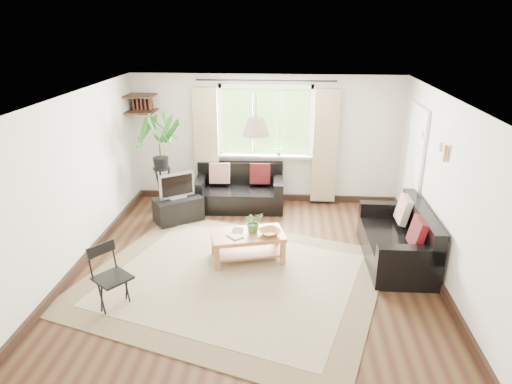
# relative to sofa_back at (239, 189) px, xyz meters

# --- Properties ---
(floor) EXTENTS (5.50, 5.50, 0.00)m
(floor) POSITION_rel_sofa_back_xyz_m (0.45, -2.29, -0.38)
(floor) COLOR black
(floor) RESTS_ON ground
(ceiling) EXTENTS (5.50, 5.50, 0.00)m
(ceiling) POSITION_rel_sofa_back_xyz_m (0.45, -2.29, 2.02)
(ceiling) COLOR white
(ceiling) RESTS_ON floor
(wall_back) EXTENTS (5.00, 0.02, 2.40)m
(wall_back) POSITION_rel_sofa_back_xyz_m (0.45, 0.46, 0.82)
(wall_back) COLOR silver
(wall_back) RESTS_ON floor
(wall_front) EXTENTS (5.00, 0.02, 2.40)m
(wall_front) POSITION_rel_sofa_back_xyz_m (0.45, -5.04, 0.82)
(wall_front) COLOR silver
(wall_front) RESTS_ON floor
(wall_left) EXTENTS (0.02, 5.50, 2.40)m
(wall_left) POSITION_rel_sofa_back_xyz_m (-2.05, -2.29, 0.82)
(wall_left) COLOR silver
(wall_left) RESTS_ON floor
(wall_right) EXTENTS (0.02, 5.50, 2.40)m
(wall_right) POSITION_rel_sofa_back_xyz_m (2.95, -2.29, 0.82)
(wall_right) COLOR silver
(wall_right) RESTS_ON floor
(rug) EXTENTS (4.59, 4.23, 0.02)m
(rug) POSITION_rel_sofa_back_xyz_m (0.17, -2.52, -0.37)
(rug) COLOR beige
(rug) RESTS_ON floor
(window) EXTENTS (2.50, 0.16, 2.16)m
(window) POSITION_rel_sofa_back_xyz_m (0.45, 0.42, 1.17)
(window) COLOR white
(window) RESTS_ON wall_back
(door) EXTENTS (0.06, 0.96, 2.06)m
(door) POSITION_rel_sofa_back_xyz_m (2.92, -0.59, 0.62)
(door) COLOR silver
(door) RESTS_ON wall_right
(corner_shelf) EXTENTS (0.50, 0.50, 0.34)m
(corner_shelf) POSITION_rel_sofa_back_xyz_m (-1.80, 0.21, 1.51)
(corner_shelf) COLOR black
(corner_shelf) RESTS_ON wall_back
(pendant_lamp) EXTENTS (0.36, 0.36, 0.54)m
(pendant_lamp) POSITION_rel_sofa_back_xyz_m (0.45, -1.89, 1.67)
(pendant_lamp) COLOR beige
(pendant_lamp) RESTS_ON ceiling
(wall_sconce) EXTENTS (0.12, 0.12, 0.28)m
(wall_sconce) POSITION_rel_sofa_back_xyz_m (2.88, -1.99, 1.36)
(wall_sconce) COLOR beige
(wall_sconce) RESTS_ON wall_right
(sofa_back) EXTENTS (1.64, 0.87, 0.76)m
(sofa_back) POSITION_rel_sofa_back_xyz_m (0.00, 0.00, 0.00)
(sofa_back) COLOR black
(sofa_back) RESTS_ON floor
(sofa_right) EXTENTS (1.69, 0.86, 0.79)m
(sofa_right) POSITION_rel_sofa_back_xyz_m (2.47, -1.81, 0.02)
(sofa_right) COLOR black
(sofa_right) RESTS_ON floor
(coffee_table) EXTENTS (1.15, 0.82, 0.43)m
(coffee_table) POSITION_rel_sofa_back_xyz_m (0.34, -1.95, -0.16)
(coffee_table) COLOR brown
(coffee_table) RESTS_ON floor
(table_plant) EXTENTS (0.36, 0.35, 0.31)m
(table_plant) POSITION_rel_sofa_back_xyz_m (0.42, -1.88, 0.20)
(table_plant) COLOR #3C6D2B
(table_plant) RESTS_ON coffee_table
(bowl) EXTENTS (0.42, 0.42, 0.08)m
(bowl) POSITION_rel_sofa_back_xyz_m (0.65, -1.96, 0.09)
(bowl) COLOR #A57938
(bowl) RESTS_ON coffee_table
(book_a) EXTENTS (0.28, 0.28, 0.02)m
(book_a) POSITION_rel_sofa_back_xyz_m (0.10, -2.11, 0.06)
(book_a) COLOR silver
(book_a) RESTS_ON coffee_table
(book_b) EXTENTS (0.17, 0.22, 0.02)m
(book_b) POSITION_rel_sofa_back_xyz_m (0.10, -1.89, 0.06)
(book_b) COLOR brown
(book_b) RESTS_ON coffee_table
(tv_stand) EXTENTS (0.91, 0.83, 0.43)m
(tv_stand) POSITION_rel_sofa_back_xyz_m (-1.00, -0.67, -0.16)
(tv_stand) COLOR black
(tv_stand) RESTS_ON floor
(tv) EXTENTS (0.62, 0.52, 0.47)m
(tv) POSITION_rel_sofa_back_xyz_m (-1.00, -0.67, 0.29)
(tv) COLOR #A5A5AA
(tv) RESTS_ON tv_stand
(palm_stand) EXTENTS (0.72, 0.72, 1.80)m
(palm_stand) POSITION_rel_sofa_back_xyz_m (-1.37, -0.23, 0.52)
(palm_stand) COLOR black
(palm_stand) RESTS_ON floor
(folding_chair) EXTENTS (0.59, 0.59, 0.81)m
(folding_chair) POSITION_rel_sofa_back_xyz_m (-1.17, -3.26, 0.03)
(folding_chair) COLOR black
(folding_chair) RESTS_ON floor
(sill_plant) EXTENTS (0.14, 0.10, 0.27)m
(sill_plant) POSITION_rel_sofa_back_xyz_m (0.70, 0.34, 0.69)
(sill_plant) COLOR #2D6023
(sill_plant) RESTS_ON window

